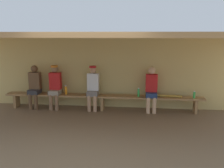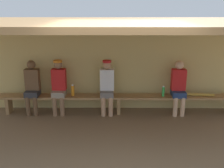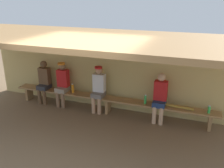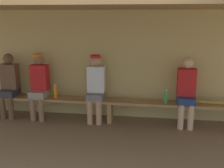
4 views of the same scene
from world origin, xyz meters
The scene contains 12 objects.
ground_plane centered at (0.00, 0.00, 0.00)m, with size 24.00×24.00×0.00m, color brown.
back_wall centered at (0.00, 2.00, 1.10)m, with size 8.00×0.20×2.20m, color tan.
dugout_roof centered at (0.00, 0.70, 2.26)m, with size 8.00×2.80×0.12m, color #9E7547.
bench centered at (0.00, 1.55, 0.39)m, with size 6.00×0.36×0.46m.
player_middle centered at (1.46, 1.55, 0.73)m, with size 0.34×0.42×1.34m.
player_in_red centered at (-0.29, 1.55, 0.75)m, with size 0.34×0.42×1.34m.
player_leftmost centered at (-1.47, 1.55, 0.75)m, with size 0.34×0.42×1.34m.
player_shirtless_tan centered at (-2.12, 1.55, 0.73)m, with size 0.34×0.42×1.34m.
water_bottle_blue centered at (-1.13, 1.57, 0.59)m, with size 0.08×0.08×0.28m.
water_bottle_orange centered at (1.09, 1.51, 0.59)m, with size 0.06×0.06×0.26m.
water_bottle_clear centered at (2.69, 1.51, 0.56)m, with size 0.07×0.07×0.21m.
baseball_bat centered at (1.96, 1.55, 0.49)m, with size 0.07×0.07×0.77m, color #B28C33.
Camera 3 is at (2.30, -4.37, 3.19)m, focal length 38.89 mm.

